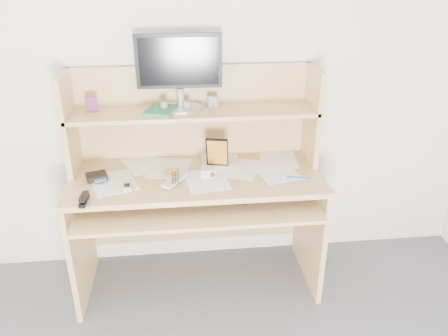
{
  "coord_description": "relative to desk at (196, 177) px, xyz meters",
  "views": [
    {
      "loc": [
        -0.08,
        -0.72,
        1.82
      ],
      "look_at": [
        0.15,
        1.43,
        0.81
      ],
      "focal_mm": 35.0,
      "sensor_mm": 36.0,
      "label": 1
    }
  ],
  "objects": [
    {
      "name": "chip_stack_b",
      "position": [
        0.1,
        0.12,
        0.42
      ],
      "size": [
        0.05,
        0.05,
        0.06
      ],
      "primitive_type": "cylinder",
      "rotation": [
        0.0,
        0.0,
        0.36
      ],
      "color": "white",
      "rests_on": "desk"
    },
    {
      "name": "tv_remote",
      "position": [
        -0.12,
        -0.16,
        0.07
      ],
      "size": [
        0.15,
        0.2,
        0.02
      ],
      "primitive_type": "cube",
      "rotation": [
        0.0,
        0.0,
        -0.57
      ],
      "color": "#B0B0AA",
      "rests_on": "paper_clutter"
    },
    {
      "name": "chip_stack_d",
      "position": [
        0.12,
        0.11,
        0.42
      ],
      "size": [
        0.04,
        0.04,
        0.06
      ],
      "primitive_type": "cylinder",
      "rotation": [
        0.0,
        0.0,
        0.08
      ],
      "color": "silver",
      "rests_on": "desk"
    },
    {
      "name": "chip_stack_a",
      "position": [
        -0.16,
        0.06,
        0.41
      ],
      "size": [
        0.05,
        0.05,
        0.06
      ],
      "primitive_type": "cylinder",
      "rotation": [
        0.0,
        0.0,
        -0.39
      ],
      "color": "black",
      "rests_on": "desk"
    },
    {
      "name": "stapler",
      "position": [
        -0.57,
        -0.34,
        0.08
      ],
      "size": [
        0.03,
        0.12,
        0.04
      ],
      "primitive_type": "cube",
      "rotation": [
        0.0,
        0.0,
        -0.02
      ],
      "color": "black",
      "rests_on": "paper_clutter"
    },
    {
      "name": "chip_stack_c",
      "position": [
        -0.04,
        0.08,
        0.41
      ],
      "size": [
        0.04,
        0.04,
        0.05
      ],
      "primitive_type": "cylinder",
      "rotation": [
        0.0,
        0.0,
        0.11
      ],
      "color": "black",
      "rests_on": "desk"
    },
    {
      "name": "wallet",
      "position": [
        -0.55,
        -0.08,
        0.08
      ],
      "size": [
        0.13,
        0.12,
        0.03
      ],
      "primitive_type": "cube",
      "rotation": [
        0.0,
        0.0,
        0.3
      ],
      "color": "black",
      "rests_on": "paper_clutter"
    },
    {
      "name": "sticky_note_pad",
      "position": [
        -0.14,
        -0.04,
        0.06
      ],
      "size": [
        0.1,
        0.1,
        0.01
      ],
      "primitive_type": "cube",
      "rotation": [
        0.0,
        0.0,
        -0.16
      ],
      "color": "yellow",
      "rests_on": "desk"
    },
    {
      "name": "blue_pen",
      "position": [
        0.56,
        -0.19,
        0.07
      ],
      "size": [
        0.13,
        0.03,
        0.01
      ],
      "primitive_type": "cylinder",
      "rotation": [
        1.57,
        0.0,
        1.36
      ],
      "color": "#183EB9",
      "rests_on": "paper_clutter"
    },
    {
      "name": "keyboard",
      "position": [
        0.04,
        -0.17,
        -0.03
      ],
      "size": [
        0.46,
        0.21,
        0.03
      ],
      "rotation": [
        0.0,
        0.0,
        -0.11
      ],
      "color": "black",
      "rests_on": "desk"
    },
    {
      "name": "desk",
      "position": [
        0.0,
        0.0,
        0.0
      ],
      "size": [
        1.4,
        0.7,
        1.3
      ],
      "color": "tan",
      "rests_on": "floor"
    },
    {
      "name": "game_case",
      "position": [
        0.12,
        0.01,
        0.15
      ],
      "size": [
        0.13,
        0.04,
        0.18
      ],
      "primitive_type": "cube",
      "rotation": [
        0.0,
        0.0,
        -0.22
      ],
      "color": "black",
      "rests_on": "paper_clutter"
    },
    {
      "name": "flip_phone",
      "position": [
        -0.37,
        -0.21,
        0.07
      ],
      "size": [
        0.05,
        0.09,
        0.02
      ],
      "primitive_type": "cube",
      "rotation": [
        0.0,
        0.0,
        0.06
      ],
      "color": "silver",
      "rests_on": "paper_clutter"
    },
    {
      "name": "shelf_book",
      "position": [
        -0.18,
        0.04,
        0.4
      ],
      "size": [
        0.2,
        0.24,
        0.02
      ],
      "primitive_type": "cube",
      "rotation": [
        0.0,
        0.0,
        -0.29
      ],
      "color": "#378A47",
      "rests_on": "desk"
    },
    {
      "name": "back_wall",
      "position": [
        0.0,
        0.24,
        0.56
      ],
      "size": [
        3.6,
        0.04,
        2.5
      ],
      "primitive_type": "cube",
      "color": "silver",
      "rests_on": "floor"
    },
    {
      "name": "paper_clutter",
      "position": [
        0.0,
        -0.08,
        0.06
      ],
      "size": [
        1.32,
        0.54,
        0.01
      ],
      "primitive_type": "cube",
      "color": "white",
      "rests_on": "desk"
    },
    {
      "name": "monitor",
      "position": [
        -0.07,
        0.12,
        0.6
      ],
      "size": [
        0.47,
        0.24,
        0.41
      ],
      "rotation": [
        0.0,
        0.0,
        -0.01
      ],
      "color": "silver",
      "rests_on": "desk"
    },
    {
      "name": "card_box",
      "position": [
        -0.56,
        0.09,
        0.43
      ],
      "size": [
        0.06,
        0.03,
        0.09
      ],
      "primitive_type": "cube",
      "rotation": [
        0.0,
        0.0,
        0.2
      ],
      "color": "maroon",
      "rests_on": "desk"
    },
    {
      "name": "digital_camera",
      "position": [
        0.06,
        -0.14,
        0.09
      ],
      "size": [
        0.08,
        0.04,
        0.05
      ],
      "primitive_type": "cube",
      "rotation": [
        0.0,
        0.0,
        -0.07
      ],
      "color": "silver",
      "rests_on": "paper_clutter"
    }
  ]
}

